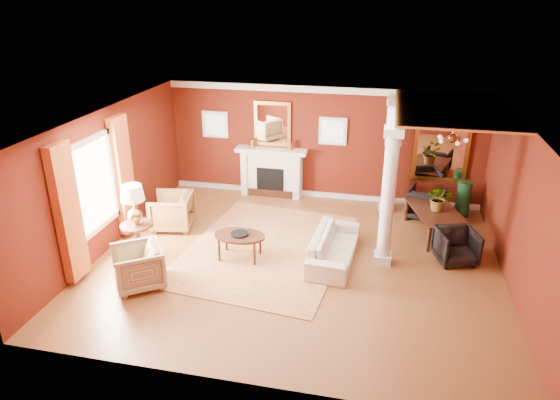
% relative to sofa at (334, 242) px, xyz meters
% --- Properties ---
extents(ground, '(8.00, 8.00, 0.00)m').
position_rel_sofa_xyz_m(ground, '(-0.73, -0.22, -0.40)').
color(ground, brown).
rests_on(ground, ground).
extents(room_shell, '(8.04, 7.04, 2.92)m').
position_rel_sofa_xyz_m(room_shell, '(-0.73, -0.22, 1.62)').
color(room_shell, '#55110B').
rests_on(room_shell, ground).
extents(fireplace, '(1.85, 0.42, 1.29)m').
position_rel_sofa_xyz_m(fireplace, '(-2.03, 3.10, 0.25)').
color(fireplace, silver).
rests_on(fireplace, ground).
extents(overmantel_mirror, '(0.95, 0.07, 1.15)m').
position_rel_sofa_xyz_m(overmantel_mirror, '(-2.03, 3.24, 1.50)').
color(overmantel_mirror, gold).
rests_on(overmantel_mirror, fireplace).
extents(flank_window_left, '(0.70, 0.07, 0.70)m').
position_rel_sofa_xyz_m(flank_window_left, '(-3.58, 3.25, 1.40)').
color(flank_window_left, silver).
rests_on(flank_window_left, room_shell).
extents(flank_window_right, '(0.70, 0.07, 0.70)m').
position_rel_sofa_xyz_m(flank_window_right, '(-0.48, 3.25, 1.40)').
color(flank_window_right, silver).
rests_on(flank_window_right, room_shell).
extents(left_window, '(0.21, 2.55, 2.60)m').
position_rel_sofa_xyz_m(left_window, '(-4.62, -0.82, 1.03)').
color(left_window, white).
rests_on(left_window, room_shell).
extents(column_front, '(0.36, 0.36, 2.80)m').
position_rel_sofa_xyz_m(column_front, '(0.97, 0.08, 1.03)').
color(column_front, silver).
rests_on(column_front, ground).
extents(column_back, '(0.36, 0.36, 2.80)m').
position_rel_sofa_xyz_m(column_back, '(0.97, 2.78, 1.03)').
color(column_back, silver).
rests_on(column_back, ground).
extents(header_beam, '(0.30, 3.20, 0.32)m').
position_rel_sofa_xyz_m(header_beam, '(0.97, 1.68, 2.22)').
color(header_beam, silver).
rests_on(header_beam, column_front).
extents(amber_ceiling, '(2.30, 3.40, 0.04)m').
position_rel_sofa_xyz_m(amber_ceiling, '(2.12, 1.53, 2.47)').
color(amber_ceiling, '#DB8B40').
rests_on(amber_ceiling, room_shell).
extents(dining_mirror, '(1.30, 0.07, 1.70)m').
position_rel_sofa_xyz_m(dining_mirror, '(2.17, 3.24, 1.15)').
color(dining_mirror, gold).
rests_on(dining_mirror, room_shell).
extents(chandelier, '(0.60, 0.62, 0.75)m').
position_rel_sofa_xyz_m(chandelier, '(2.17, 1.58, 1.85)').
color(chandelier, '#AF7237').
rests_on(chandelier, room_shell).
extents(crown_trim, '(8.00, 0.08, 0.16)m').
position_rel_sofa_xyz_m(crown_trim, '(-0.73, 3.24, 2.42)').
color(crown_trim, silver).
rests_on(crown_trim, room_shell).
extents(base_trim, '(8.00, 0.08, 0.12)m').
position_rel_sofa_xyz_m(base_trim, '(-0.73, 3.24, -0.34)').
color(base_trim, silver).
rests_on(base_trim, ground).
extents(rug, '(3.60, 4.54, 0.02)m').
position_rel_sofa_xyz_m(rug, '(-1.45, 0.14, -0.39)').
color(rug, maroon).
rests_on(rug, ground).
extents(sofa, '(0.72, 2.07, 0.80)m').
position_rel_sofa_xyz_m(sofa, '(0.00, 0.00, 0.00)').
color(sofa, '#EEE5C8').
rests_on(sofa, ground).
extents(armchair_leopard, '(0.97, 1.02, 0.92)m').
position_rel_sofa_xyz_m(armchair_leopard, '(-3.79, 0.67, 0.06)').
color(armchair_leopard, black).
rests_on(armchair_leopard, ground).
extents(armchair_stripe, '(1.14, 1.16, 0.88)m').
position_rel_sofa_xyz_m(armchair_stripe, '(-3.41, -1.73, 0.04)').
color(armchair_stripe, tan).
rests_on(armchair_stripe, ground).
extents(coffee_table, '(1.05, 1.05, 0.53)m').
position_rel_sofa_xyz_m(coffee_table, '(-1.88, -0.33, 0.08)').
color(coffee_table, black).
rests_on(coffee_table, ground).
extents(coffee_book, '(0.16, 0.06, 0.22)m').
position_rel_sofa_xyz_m(coffee_book, '(-1.88, -0.30, 0.24)').
color(coffee_book, black).
rests_on(coffee_book, coffee_table).
extents(side_table, '(0.63, 0.63, 1.58)m').
position_rel_sofa_xyz_m(side_table, '(-3.92, -0.73, 0.67)').
color(side_table, black).
rests_on(side_table, ground).
extents(dining_table, '(1.06, 1.80, 0.95)m').
position_rel_sofa_xyz_m(dining_table, '(2.08, 1.60, 0.07)').
color(dining_table, black).
rests_on(dining_table, ground).
extents(dining_chair_near, '(0.92, 0.89, 0.76)m').
position_rel_sofa_xyz_m(dining_chair_near, '(2.40, 0.44, -0.02)').
color(dining_chair_near, black).
rests_on(dining_chair_near, ground).
extents(dining_chair_far, '(0.96, 0.92, 0.82)m').
position_rel_sofa_xyz_m(dining_chair_far, '(1.90, 2.51, 0.01)').
color(dining_chair_far, black).
rests_on(dining_chair_far, ground).
extents(green_urn, '(0.37, 0.37, 0.89)m').
position_rel_sofa_xyz_m(green_urn, '(2.77, 2.78, -0.05)').
color(green_urn, '#133B1B').
rests_on(green_urn, ground).
extents(potted_plant, '(0.54, 0.60, 0.45)m').
position_rel_sofa_xyz_m(potted_plant, '(2.09, 1.62, 0.77)').
color(potted_plant, '#26591E').
rests_on(potted_plant, dining_table).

